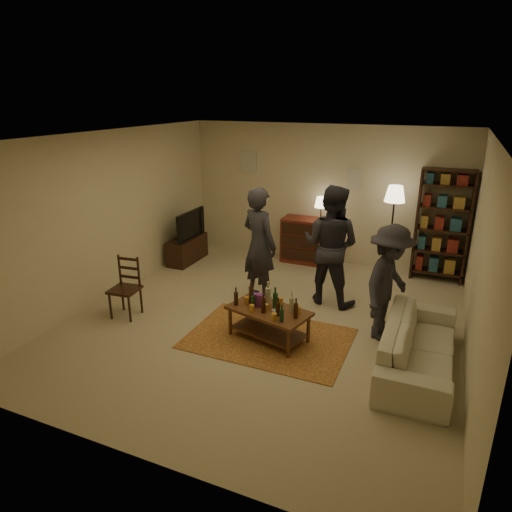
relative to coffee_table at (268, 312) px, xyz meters
The scene contains 13 objects.
floor 0.65m from the coffee_table, 116.76° to the left, with size 6.00×6.00×0.00m, color #C6B793.
room_shell 3.82m from the coffee_table, 104.36° to the left, with size 6.00×6.00×6.00m.
rug 0.40m from the coffee_table, 29.47° to the right, with size 2.20×1.50×0.01m, color maroon.
coffee_table is the anchor object (origin of this frame).
dining_chair 2.27m from the coffee_table, behind, with size 0.45×0.45×0.94m.
tv_stand 3.50m from the coffee_table, 139.82° to the left, with size 0.40×1.00×1.06m.
dresser 3.20m from the coffee_table, 97.62° to the left, with size 1.00×0.50×1.36m.
bookshelf 3.87m from the coffee_table, 58.15° to the left, with size 0.90×0.34×2.02m.
floor_lamp 3.37m from the coffee_table, 68.22° to the left, with size 0.36×0.36×1.72m.
sofa 1.97m from the coffee_table, ahead, with size 2.08×0.81×0.61m, color beige.
person_left 1.46m from the coffee_table, 118.26° to the left, with size 0.68×0.45×1.87m, color #2A2931.
person_right 1.69m from the coffee_table, 73.78° to the left, with size 0.94×0.73×1.93m, color #27262D.
person_by_sofa 1.67m from the coffee_table, 24.85° to the left, with size 1.05×0.61×1.63m, color #2A2931.
Camera 1 is at (2.30, -5.69, 3.22)m, focal length 32.00 mm.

